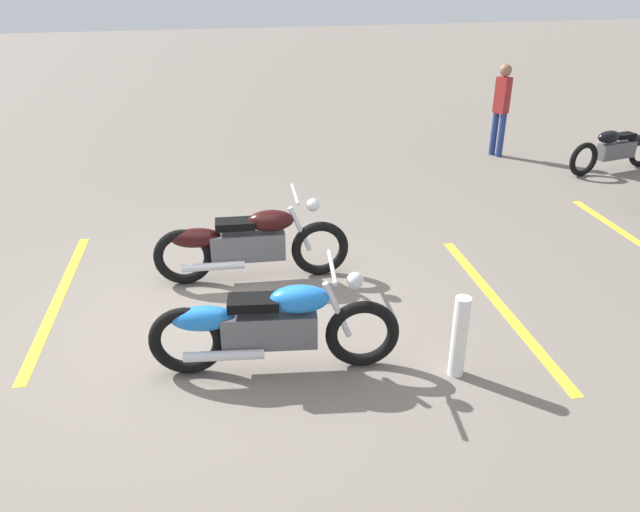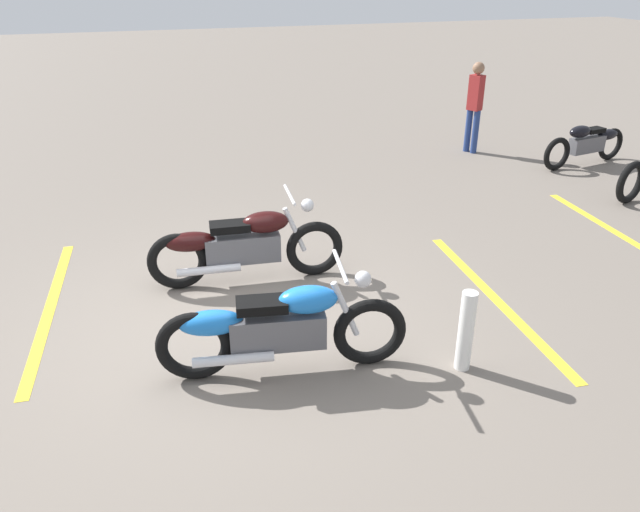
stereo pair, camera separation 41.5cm
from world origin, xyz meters
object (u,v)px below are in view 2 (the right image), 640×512
(motorcycle_row_far_right, at_px, (588,143))
(bollard_post, at_px, (466,331))
(motorcycle_bright_foreground, at_px, (277,328))
(motorcycle_dark_foreground, at_px, (242,245))
(bystander_near_row, at_px, (475,103))

(motorcycle_row_far_right, distance_m, bollard_post, 7.12)
(motorcycle_bright_foreground, bearing_deg, bollard_post, -6.59)
(motorcycle_bright_foreground, distance_m, motorcycle_dark_foreground, 1.79)
(bollard_post, bearing_deg, motorcycle_dark_foreground, 125.22)
(motorcycle_bright_foreground, relative_size, motorcycle_dark_foreground, 0.99)
(bystander_near_row, relative_size, bollard_post, 2.15)
(motorcycle_bright_foreground, distance_m, motorcycle_row_far_right, 8.12)
(motorcycle_dark_foreground, height_order, bollard_post, motorcycle_dark_foreground)
(motorcycle_dark_foreground, bearing_deg, bollard_post, -49.91)
(motorcycle_dark_foreground, height_order, bystander_near_row, bystander_near_row)
(motorcycle_dark_foreground, height_order, motorcycle_row_far_right, motorcycle_dark_foreground)
(bystander_near_row, bearing_deg, motorcycle_row_far_right, -64.20)
(motorcycle_bright_foreground, xyz_separation_m, bystander_near_row, (5.23, 5.74, 0.48))
(motorcycle_row_far_right, distance_m, bystander_near_row, 2.14)
(motorcycle_dark_foreground, bearing_deg, motorcycle_row_far_right, 26.00)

